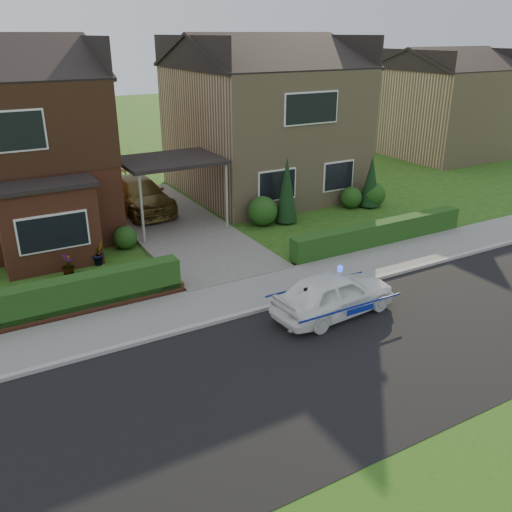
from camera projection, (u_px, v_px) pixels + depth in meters
ground at (343, 359)px, 12.99m from camera, size 120.00×120.00×0.00m
road at (343, 359)px, 12.99m from camera, size 60.00×6.00×0.02m
kerb at (277, 305)px, 15.42m from camera, size 60.00×0.16×0.12m
sidewalk at (259, 291)px, 16.27m from camera, size 60.00×2.00×0.10m
driveway at (174, 225)px, 21.82m from camera, size 3.80×12.00×0.12m
house_right at (262, 115)px, 25.48m from camera, size 7.50×8.06×7.25m
carport_link at (171, 162)px, 20.79m from camera, size 3.80×3.00×2.77m
dwarf_wall at (49, 317)px, 14.55m from camera, size 7.70×0.25×0.36m
hedge_left at (49, 320)px, 14.74m from camera, size 7.50×0.55×0.90m
hedge_right at (379, 245)px, 19.92m from camera, size 7.50×0.55×0.80m
shrub_left_mid at (81, 242)px, 18.41m from camera, size 1.32×1.32×1.32m
shrub_left_near at (125, 238)px, 19.46m from camera, size 0.84×0.84×0.84m
shrub_right_near at (263, 211)px, 21.77m from camera, size 1.20×1.20×1.20m
shrub_right_mid at (351, 197)px, 23.99m from camera, size 0.96×0.96×0.96m
shrub_right_far at (373, 195)px, 24.18m from camera, size 1.08×1.08×1.08m
conifer_a at (287, 192)px, 21.80m from camera, size 0.90×0.90×2.60m
conifer_b at (371, 183)px, 23.87m from camera, size 0.90×0.90×2.20m
neighbour_right at (442, 112)px, 33.94m from camera, size 6.50×7.00×5.20m
police_car at (334, 294)px, 14.82m from camera, size 3.33×3.73×1.40m
driveway_car at (139, 195)px, 23.20m from camera, size 2.17×4.82×1.37m
potted_plant_b at (98, 253)px, 18.13m from camera, size 0.56×0.53×0.81m
potted_plant_c at (68, 266)px, 17.27m from camera, size 0.54×0.54×0.73m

